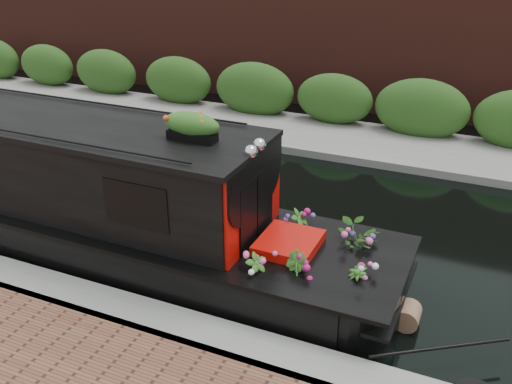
% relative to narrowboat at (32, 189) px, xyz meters
% --- Properties ---
extents(ground, '(80.00, 80.00, 0.00)m').
position_rel_narrowboat_xyz_m(ground, '(2.91, 1.90, -0.79)').
color(ground, black).
rests_on(ground, ground).
extents(near_bank_coping, '(40.00, 0.60, 0.50)m').
position_rel_narrowboat_xyz_m(near_bank_coping, '(2.91, -1.40, -0.79)').
color(near_bank_coping, gray).
rests_on(near_bank_coping, ground).
extents(far_bank_path, '(40.00, 2.40, 0.34)m').
position_rel_narrowboat_xyz_m(far_bank_path, '(2.91, 6.10, -0.79)').
color(far_bank_path, gray).
rests_on(far_bank_path, ground).
extents(far_hedge, '(40.00, 1.10, 2.80)m').
position_rel_narrowboat_xyz_m(far_hedge, '(2.91, 7.00, -0.79)').
color(far_hedge, '#284F1A').
rests_on(far_hedge, ground).
extents(far_brick_wall, '(40.00, 1.00, 8.00)m').
position_rel_narrowboat_xyz_m(far_brick_wall, '(2.91, 9.10, -0.79)').
color(far_brick_wall, '#4C2019').
rests_on(far_brick_wall, ground).
extents(narrowboat, '(11.35, 2.07, 2.65)m').
position_rel_narrowboat_xyz_m(narrowboat, '(0.00, 0.00, 0.00)').
color(narrowboat, black).
rests_on(narrowboat, ground).
extents(rope_fender, '(0.31, 0.34, 0.31)m').
position_rel_narrowboat_xyz_m(rope_fender, '(6.00, -0.00, -0.63)').
color(rope_fender, '#886347').
rests_on(rope_fender, ground).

